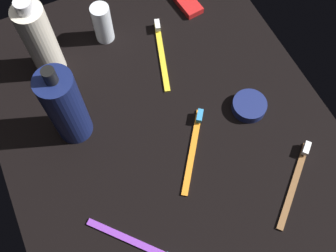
% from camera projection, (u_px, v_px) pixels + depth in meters
% --- Properties ---
extents(ground_plane, '(0.84, 0.64, 0.01)m').
position_uv_depth(ground_plane, '(168.00, 134.00, 0.78)').
color(ground_plane, black).
extents(lotion_bottle, '(0.07, 0.07, 0.21)m').
position_uv_depth(lotion_bottle, '(65.00, 107.00, 0.70)').
color(lotion_bottle, '#141E4F').
rests_on(lotion_bottle, ground_plane).
extents(bodywash_bottle, '(0.06, 0.06, 0.20)m').
position_uv_depth(bodywash_bottle, '(40.00, 41.00, 0.76)').
color(bodywash_bottle, silver).
rests_on(bodywash_bottle, ground_plane).
extents(deodorant_stick, '(0.04, 0.04, 0.09)m').
position_uv_depth(deodorant_stick, '(103.00, 23.00, 0.84)').
color(deodorant_stick, silver).
rests_on(deodorant_stick, ground_plane).
extents(toothbrush_yellow, '(0.18, 0.06, 0.02)m').
position_uv_depth(toothbrush_yellow, '(161.00, 51.00, 0.86)').
color(toothbrush_yellow, yellow).
rests_on(toothbrush_yellow, ground_plane).
extents(toothbrush_brown, '(0.13, 0.14, 0.02)m').
position_uv_depth(toothbrush_brown, '(296.00, 179.00, 0.73)').
color(toothbrush_brown, brown).
rests_on(toothbrush_brown, ground_plane).
extents(toothbrush_purple, '(0.14, 0.13, 0.02)m').
position_uv_depth(toothbrush_purple, '(139.00, 244.00, 0.68)').
color(toothbrush_purple, purple).
rests_on(toothbrush_purple, ground_plane).
extents(toothbrush_orange, '(0.15, 0.12, 0.02)m').
position_uv_depth(toothbrush_orange, '(193.00, 145.00, 0.76)').
color(toothbrush_orange, orange).
rests_on(toothbrush_orange, ground_plane).
extents(snack_bar_red, '(0.11, 0.05, 0.01)m').
position_uv_depth(snack_bar_red, '(184.00, 0.00, 0.92)').
color(snack_bar_red, red).
rests_on(snack_bar_red, ground_plane).
extents(cream_tin_right, '(0.07, 0.07, 0.02)m').
position_uv_depth(cream_tin_right, '(249.00, 106.00, 0.79)').
color(cream_tin_right, navy).
rests_on(cream_tin_right, ground_plane).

